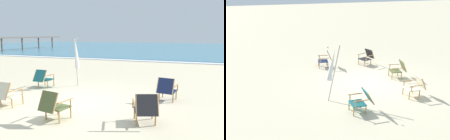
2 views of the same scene
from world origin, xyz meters
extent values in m
plane|color=beige|center=(0.00, 0.00, 0.00)|extent=(80.00, 80.00, 0.00)
cube|color=teal|center=(0.00, 32.43, 0.05)|extent=(80.00, 40.00, 0.10)
cube|color=white|center=(0.00, 12.13, 0.03)|extent=(80.00, 1.10, 0.06)
cube|color=beige|center=(-1.79, -0.81, 0.32)|extent=(0.54, 0.51, 0.04)
cube|color=beige|center=(-1.81, -1.17, 0.56)|extent=(0.51, 0.28, 0.49)
cylinder|color=#AD7F4C|center=(-2.02, -0.59, 0.16)|extent=(0.04, 0.04, 0.32)
cylinder|color=#AD7F4C|center=(-1.55, -0.61, 0.16)|extent=(0.04, 0.04, 0.32)
cylinder|color=#AD7F4C|center=(-2.04, -1.02, 0.16)|extent=(0.04, 0.04, 0.32)
cylinder|color=#AD7F4C|center=(-1.57, -1.04, 0.16)|extent=(0.04, 0.04, 0.32)
cube|color=#AD7F4C|center=(-2.07, -0.82, 0.54)|extent=(0.06, 0.53, 0.02)
cylinder|color=#AD7F4C|center=(-2.06, -0.63, 0.43)|extent=(0.04, 0.04, 0.22)
cube|color=#AD7F4C|center=(-1.51, -0.85, 0.54)|extent=(0.06, 0.53, 0.02)
cylinder|color=#AD7F4C|center=(-1.50, -0.66, 0.43)|extent=(0.04, 0.04, 0.22)
cylinder|color=#AD7F4C|center=(-1.56, -1.18, 0.56)|extent=(0.05, 0.26, 0.49)
cube|color=#196066|center=(-2.30, 1.63, 0.32)|extent=(0.54, 0.50, 0.04)
cube|color=#196066|center=(-2.31, 1.26, 0.54)|extent=(0.50, 0.31, 0.47)
cylinder|color=#AD7F4C|center=(-2.53, 1.86, 0.16)|extent=(0.04, 0.04, 0.32)
cylinder|color=#AD7F4C|center=(-2.06, 1.84, 0.16)|extent=(0.04, 0.04, 0.32)
cylinder|color=#AD7F4C|center=(-2.54, 1.42, 0.16)|extent=(0.04, 0.04, 0.32)
cylinder|color=#AD7F4C|center=(-2.07, 1.41, 0.16)|extent=(0.04, 0.04, 0.32)
cube|color=#AD7F4C|center=(-2.58, 1.62, 0.54)|extent=(0.06, 0.53, 0.02)
cylinder|color=#AD7F4C|center=(-2.57, 1.81, 0.43)|extent=(0.04, 0.04, 0.22)
cube|color=#AD7F4C|center=(-2.02, 1.60, 0.54)|extent=(0.06, 0.53, 0.02)
cylinder|color=#AD7F4C|center=(-2.01, 1.79, 0.43)|extent=(0.04, 0.04, 0.22)
cylinder|color=#AD7F4C|center=(-2.57, 1.27, 0.54)|extent=(0.05, 0.30, 0.47)
cylinder|color=#AD7F4C|center=(-2.06, 1.25, 0.54)|extent=(0.05, 0.30, 0.47)
cube|color=#28282D|center=(2.39, -0.75, 0.32)|extent=(0.65, 0.63, 0.04)
cube|color=#28282D|center=(2.50, -1.07, 0.56)|extent=(0.54, 0.39, 0.49)
cylinder|color=#AD7F4C|center=(2.09, -0.63, 0.16)|extent=(0.04, 0.04, 0.32)
cylinder|color=#AD7F4C|center=(2.53, -0.47, 0.16)|extent=(0.04, 0.04, 0.32)
cylinder|color=#AD7F4C|center=(2.24, -1.04, 0.16)|extent=(0.04, 0.04, 0.32)
cylinder|color=#AD7F4C|center=(2.68, -0.88, 0.16)|extent=(0.04, 0.04, 0.32)
cube|color=#AD7F4C|center=(2.13, -0.87, 0.54)|extent=(0.21, 0.51, 0.02)
cylinder|color=#AD7F4C|center=(2.07, -0.69, 0.43)|extent=(0.04, 0.04, 0.22)
cube|color=#AD7F4C|center=(2.66, -0.68, 0.54)|extent=(0.21, 0.51, 0.02)
cylinder|color=#AD7F4C|center=(2.59, -0.50, 0.43)|extent=(0.04, 0.04, 0.22)
cylinder|color=#AD7F4C|center=(2.26, -1.16, 0.56)|extent=(0.12, 0.24, 0.49)
cylinder|color=#AD7F4C|center=(2.74, -0.99, 0.56)|extent=(0.12, 0.24, 0.49)
cube|color=#515B33|center=(0.21, -1.28, 0.32)|extent=(0.60, 0.57, 0.04)
cube|color=#515B33|center=(0.14, -1.62, 0.56)|extent=(0.53, 0.33, 0.49)
cylinder|color=#AD7F4C|center=(0.02, -1.03, 0.16)|extent=(0.04, 0.04, 0.32)
cylinder|color=#AD7F4C|center=(0.48, -1.12, 0.16)|extent=(0.04, 0.04, 0.32)
cylinder|color=#AD7F4C|center=(-0.07, -1.45, 0.16)|extent=(0.04, 0.04, 0.32)
cylinder|color=#AD7F4C|center=(0.39, -1.54, 0.16)|extent=(0.04, 0.04, 0.32)
cube|color=#AD7F4C|center=(-0.07, -1.25, 0.54)|extent=(0.14, 0.52, 0.02)
cylinder|color=#AD7F4C|center=(-0.04, -1.07, 0.43)|extent=(0.04, 0.04, 0.22)
cube|color=#AD7F4C|center=(0.48, -1.36, 0.54)|extent=(0.14, 0.52, 0.02)
cylinder|color=#AD7F4C|center=(0.51, -1.17, 0.43)|extent=(0.04, 0.04, 0.22)
cylinder|color=#AD7F4C|center=(-0.11, -1.57, 0.56)|extent=(0.09, 0.25, 0.49)
cylinder|color=#AD7F4C|center=(0.39, -1.67, 0.56)|extent=(0.09, 0.25, 0.49)
cube|color=#19234C|center=(2.76, 1.41, 0.32)|extent=(0.60, 0.56, 0.04)
cube|color=#19234C|center=(2.70, 1.07, 0.56)|extent=(0.53, 0.33, 0.49)
cylinder|color=#AD7F4C|center=(2.57, 1.67, 0.16)|extent=(0.04, 0.04, 0.32)
cylinder|color=#AD7F4C|center=(3.03, 1.58, 0.16)|extent=(0.04, 0.04, 0.32)
cylinder|color=#AD7F4C|center=(2.49, 1.24, 0.16)|extent=(0.04, 0.04, 0.32)
cylinder|color=#AD7F4C|center=(2.95, 1.16, 0.16)|extent=(0.04, 0.04, 0.32)
cube|color=#AD7F4C|center=(2.48, 1.44, 0.54)|extent=(0.13, 0.53, 0.02)
cylinder|color=#AD7F4C|center=(2.51, 1.63, 0.43)|extent=(0.04, 0.04, 0.22)
cube|color=#AD7F4C|center=(3.03, 1.34, 0.54)|extent=(0.13, 0.53, 0.02)
cylinder|color=#AD7F4C|center=(3.06, 1.53, 0.43)|extent=(0.04, 0.04, 0.22)
cylinder|color=#AD7F4C|center=(2.45, 1.12, 0.56)|extent=(0.08, 0.25, 0.49)
cylinder|color=#AD7F4C|center=(2.95, 1.03, 0.56)|extent=(0.08, 0.25, 0.49)
cylinder|color=#B7B2A8|center=(-1.06, 2.05, 1.01)|extent=(0.23, 0.56, 2.04)
cone|color=white|center=(-1.09, 2.14, 1.37)|extent=(0.37, 0.55, 1.17)
sphere|color=#B7B2A8|center=(-1.15, 2.31, 2.03)|extent=(0.06, 0.06, 0.06)
cube|color=brown|center=(-18.48, 20.29, 1.81)|extent=(0.90, 14.09, 0.16)
cylinder|color=brown|center=(-18.48, 15.01, 0.91)|extent=(0.20, 0.20, 1.81)
cylinder|color=brown|center=(-18.48, 18.53, 0.91)|extent=(0.20, 0.20, 1.81)
cylinder|color=brown|center=(-18.48, 22.05, 0.91)|extent=(0.20, 0.20, 1.81)
cylinder|color=brown|center=(-18.48, 25.58, 0.91)|extent=(0.20, 0.20, 1.81)
camera|label=1|loc=(3.36, -5.99, 2.19)|focal=35.00mm
camera|label=2|loc=(-9.61, 4.81, 4.24)|focal=42.00mm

